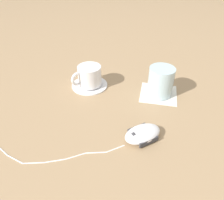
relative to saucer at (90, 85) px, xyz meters
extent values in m
plane|color=#9E7F5B|center=(-0.11, -0.11, 0.00)|extent=(3.00, 3.00, 0.00)
cylinder|color=white|center=(0.00, 0.00, 0.00)|extent=(0.12, 0.12, 0.01)
cylinder|color=white|center=(0.00, 0.00, 0.04)|extent=(0.08, 0.08, 0.07)
torus|color=white|center=(-0.03, 0.03, 0.04)|extent=(0.04, 0.05, 0.05)
ellipsoid|color=silver|center=(-0.25, -0.15, 0.01)|extent=(0.10, 0.12, 0.03)
cylinder|color=#38383D|center=(-0.27, -0.12, 0.02)|extent=(0.01, 0.01, 0.01)
cube|color=#38383D|center=(-0.28, -0.16, 0.01)|extent=(0.03, 0.05, 0.01)
cube|color=#38383D|center=(-0.23, -0.13, 0.01)|extent=(0.03, 0.05, 0.01)
cylinder|color=white|center=(-0.29, -0.08, 0.00)|extent=(0.02, 0.05, 0.00)
cylinder|color=white|center=(-0.30, -0.03, 0.00)|extent=(0.00, 0.05, 0.00)
cylinder|color=white|center=(-0.31, 0.02, 0.00)|extent=(0.02, 0.05, 0.00)
cylinder|color=white|center=(-0.32, 0.07, 0.00)|extent=(0.01, 0.05, 0.00)
cylinder|color=white|center=(-0.32, 0.12, 0.00)|extent=(0.00, 0.05, 0.00)
cylinder|color=white|center=(-0.31, 0.16, 0.00)|extent=(0.03, 0.04, 0.00)
cylinder|color=white|center=(-0.28, 0.20, 0.00)|extent=(0.03, 0.04, 0.00)
sphere|color=white|center=(-0.28, -0.10, 0.00)|extent=(0.00, 0.00, 0.00)
sphere|color=white|center=(-0.30, -0.05, 0.00)|extent=(0.00, 0.00, 0.00)
sphere|color=white|center=(-0.30, 0.00, 0.00)|extent=(0.00, 0.00, 0.00)
sphere|color=white|center=(-0.32, 0.04, 0.00)|extent=(0.00, 0.00, 0.00)
sphere|color=white|center=(-0.32, 0.09, 0.00)|extent=(0.00, 0.00, 0.00)
sphere|color=white|center=(-0.32, 0.14, 0.00)|extent=(0.00, 0.00, 0.00)
sphere|color=white|center=(-0.30, 0.18, 0.00)|extent=(0.00, 0.00, 0.00)
cube|color=silver|center=(-0.06, -0.23, 0.00)|extent=(0.14, 0.14, 0.00)
cylinder|color=silver|center=(-0.06, -0.23, 0.04)|extent=(0.08, 0.08, 0.09)
camera|label=1|loc=(-0.65, -0.05, 0.41)|focal=35.00mm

